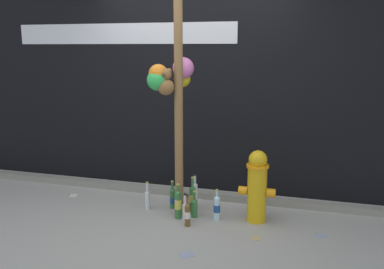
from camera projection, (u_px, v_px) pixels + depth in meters
name	position (u px, v px, depth m)	size (l,w,h in m)	color
ground_plane	(161.00, 228.00, 4.28)	(14.00, 14.00, 0.00)	#9E9B93
building_wall	(198.00, 33.00, 5.21)	(10.00, 0.21, 3.96)	black
curb_strip	(188.00, 193.00, 5.21)	(8.00, 0.12, 0.08)	gray
memorial_post	(173.00, 60.00, 4.32)	(0.67, 0.45, 2.90)	olive
fire_hydrant	(257.00, 186.00, 4.40)	(0.38, 0.23, 0.77)	gold
bottle_0	(178.00, 204.00, 4.51)	(0.07, 0.07, 0.39)	#337038
bottle_1	(172.00, 198.00, 4.80)	(0.06, 0.06, 0.33)	#337038
bottle_2	(194.00, 207.00, 4.55)	(0.07, 0.07, 0.30)	#337038
bottle_3	(192.00, 199.00, 4.64)	(0.07, 0.07, 0.42)	#337038
bottle_4	(195.00, 194.00, 4.81)	(0.07, 0.07, 0.40)	silver
bottle_5	(185.00, 211.00, 4.43)	(0.06, 0.06, 0.31)	silver
bottle_6	(217.00, 207.00, 4.48)	(0.07, 0.07, 0.34)	#B2DBEA
bottle_7	(147.00, 198.00, 4.78)	(0.06, 0.06, 0.32)	silver
bottle_8	(187.00, 214.00, 4.32)	(0.06, 0.06, 0.34)	brown
litter_0	(321.00, 235.00, 4.12)	(0.10, 0.10, 0.01)	#8C99B2
litter_1	(74.00, 195.00, 5.23)	(0.12, 0.09, 0.01)	silver
litter_2	(256.00, 238.00, 4.07)	(0.11, 0.09, 0.01)	tan
litter_3	(187.00, 254.00, 3.74)	(0.13, 0.11, 0.01)	#8C99B2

